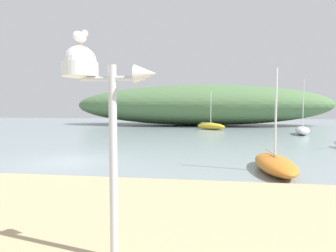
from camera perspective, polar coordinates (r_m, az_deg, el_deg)
ground_plane at (r=14.09m, az=-18.96°, el=-6.74°), size 120.00×120.00×0.00m
distant_hill at (r=43.20m, az=6.33°, el=4.24°), size 38.48×13.33×6.11m
mast_structure at (r=4.32m, az=-15.08°, el=8.39°), size 1.41×0.53×3.18m
seagull_on_radar at (r=4.52m, az=-17.37°, el=17.01°), size 0.18×0.38×0.26m
sailboat_far_right at (r=11.82m, az=20.82°, el=-7.16°), size 1.38×4.03×4.02m
sailboat_by_sandbar at (r=33.91m, az=8.66°, el=-0.02°), size 3.84×3.28×4.62m
sailboat_outer_mooring at (r=29.88m, az=25.61°, el=-0.78°), size 2.33×4.21×5.28m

